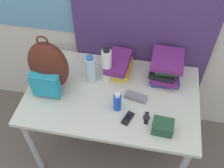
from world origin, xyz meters
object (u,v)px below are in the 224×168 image
object	(u,v)px
book_stack_center	(166,68)
wristwatch	(146,118)
sports_bottle	(107,65)
backpack	(48,68)
cell_phone	(128,118)
water_bottle	(91,69)
sunscreen_bottle	(117,102)
camera_pouch	(163,127)
book_stack_left	(118,65)
sunglasses_case	(136,97)

from	to	relation	value
book_stack_center	wristwatch	world-z (taller)	book_stack_center
sports_bottle	wristwatch	size ratio (longest dim) A/B	2.97
backpack	book_stack_center	world-z (taller)	backpack
book_stack_center	cell_phone	size ratio (longest dim) A/B	2.51
wristwatch	water_bottle	bearing A→B (deg)	148.69
water_bottle	wristwatch	world-z (taller)	water_bottle
book_stack_center	sports_bottle	distance (m)	0.43
sports_bottle	sunscreen_bottle	world-z (taller)	sports_bottle
camera_pouch	book_stack_center	bearing A→B (deg)	91.77
backpack	water_bottle	world-z (taller)	backpack
book_stack_center	book_stack_left	bearing A→B (deg)	-179.98
sunscreen_bottle	camera_pouch	bearing A→B (deg)	-20.47
backpack	wristwatch	xyz separation A→B (m)	(0.69, -0.15, -0.18)
backpack	cell_phone	xyz separation A→B (m)	(0.58, -0.18, -0.18)
water_bottle	sunglasses_case	xyz separation A→B (m)	(0.34, -0.11, -0.09)
book_stack_center	sunglasses_case	bearing A→B (deg)	-126.81
book_stack_left	sunscreen_bottle	xyz separation A→B (m)	(0.06, -0.35, 0.01)
sunscreen_bottle	wristwatch	world-z (taller)	sunscreen_bottle
book_stack_left	sports_bottle	bearing A→B (deg)	-125.48
book_stack_left	sunscreen_bottle	distance (m)	0.35
book_stack_left	cell_phone	world-z (taller)	book_stack_left
book_stack_left	wristwatch	distance (m)	0.47
backpack	book_stack_center	size ratio (longest dim) A/B	1.55
camera_pouch	sunglasses_case	bearing A→B (deg)	131.63
backpack	sunglasses_case	size ratio (longest dim) A/B	2.84
backpack	camera_pouch	world-z (taller)	backpack
backpack	book_stack_left	size ratio (longest dim) A/B	1.60
sports_bottle	cell_phone	xyz separation A→B (m)	(0.21, -0.33, -0.13)
book_stack_left	book_stack_center	xyz separation A→B (m)	(0.35, 0.00, 0.03)
sunscreen_bottle	cell_phone	bearing A→B (deg)	-41.06
book_stack_left	water_bottle	xyz separation A→B (m)	(-0.17, -0.13, 0.05)
sunglasses_case	water_bottle	bearing A→B (deg)	161.48
water_bottle	sunscreen_bottle	size ratio (longest dim) A/B	1.53
backpack	wristwatch	size ratio (longest dim) A/B	4.58
camera_pouch	cell_phone	bearing A→B (deg)	169.32
book_stack_left	sunscreen_bottle	size ratio (longest dim) A/B	1.83
sunglasses_case	camera_pouch	distance (m)	0.30
book_stack_center	camera_pouch	size ratio (longest dim) A/B	2.15
book_stack_left	sunscreen_bottle	bearing A→B (deg)	-80.91
wristwatch	cell_phone	bearing A→B (deg)	-166.06
sunglasses_case	camera_pouch	world-z (taller)	camera_pouch
book_stack_center	wristwatch	size ratio (longest dim) A/B	2.96
water_bottle	wristwatch	bearing A→B (deg)	-31.31
cell_phone	camera_pouch	distance (m)	0.23
sunscreen_bottle	wristwatch	size ratio (longest dim) A/B	1.56
book_stack_left	cell_phone	bearing A→B (deg)	-71.73
water_bottle	wristwatch	size ratio (longest dim) A/B	2.38
sports_bottle	wristwatch	distance (m)	0.46
book_stack_center	backpack	bearing A→B (deg)	-163.00
sunscreen_bottle	sports_bottle	bearing A→B (deg)	115.47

